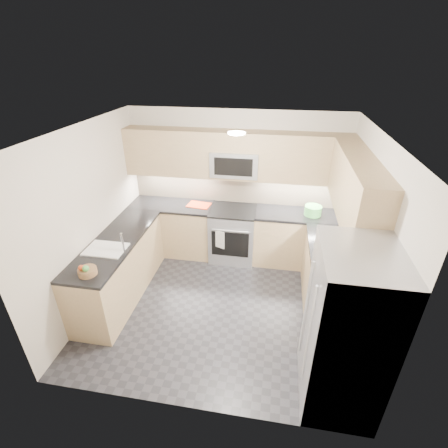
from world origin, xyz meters
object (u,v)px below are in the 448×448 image
refrigerator (346,331)px  fruit_basket (88,271)px  utensil_bowl (313,210)px  cutting_board (199,205)px  microwave (235,163)px  gas_range (233,234)px

refrigerator → fruit_basket: (-2.90, 0.37, 0.08)m
utensil_bowl → cutting_board: 1.90m
microwave → refrigerator: size_ratio=0.42×
microwave → cutting_board: bearing=-173.6°
gas_range → utensil_bowl: (1.29, 0.01, 0.56)m
gas_range → cutting_board: (-0.61, 0.06, 0.49)m
utensil_bowl → gas_range: bearing=-179.5°
microwave → cutting_board: (-0.61, -0.07, -0.75)m
cutting_board → fruit_basket: 2.28m
microwave → gas_range: bearing=-90.0°
microwave → utensil_bowl: size_ratio=2.80×
refrigerator → fruit_basket: 2.92m
refrigerator → fruit_basket: bearing=172.8°
cutting_board → fruit_basket: size_ratio=1.75×
gas_range → cutting_board: 0.78m
gas_range → fruit_basket: 2.57m
refrigerator → fruit_basket: size_ratio=8.23×
microwave → fruit_basket: size_ratio=3.48×
refrigerator → utensil_bowl: (-0.16, 2.44, 0.12)m
microwave → refrigerator: 3.04m
gas_range → cutting_board: bearing=174.6°
utensil_bowl → refrigerator: bearing=-86.3°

